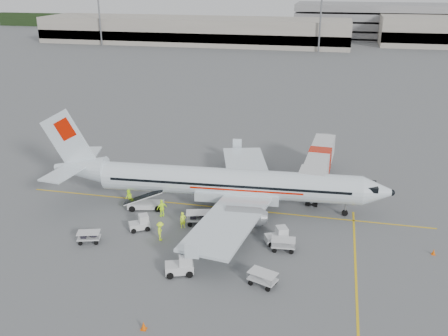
{
  "coord_description": "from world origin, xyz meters",
  "views": [
    {
      "loc": [
        11.02,
        -47.14,
        23.45
      ],
      "look_at": [
        0.0,
        2.0,
        3.8
      ],
      "focal_mm": 40.0,
      "sensor_mm": 36.0,
      "label": 1
    }
  ],
  "objects_px": {
    "jet_bridge": "(319,167)",
    "tug_mid": "(179,264)",
    "belt_loader": "(145,197)",
    "aircraft": "(229,164)",
    "tug_fore": "(277,236)",
    "tug_aft": "(139,223)"
  },
  "relations": [
    {
      "from": "jet_bridge",
      "to": "tug_mid",
      "type": "relative_size",
      "value": 7.23
    },
    {
      "from": "jet_bridge",
      "to": "belt_loader",
      "type": "xyz_separation_m",
      "value": [
        -17.65,
        -10.61,
        -0.87
      ]
    },
    {
      "from": "aircraft",
      "to": "tug_mid",
      "type": "relative_size",
      "value": 15.36
    },
    {
      "from": "tug_fore",
      "to": "tug_mid",
      "type": "xyz_separation_m",
      "value": [
        -7.3,
        -6.85,
        0.09
      ]
    },
    {
      "from": "aircraft",
      "to": "tug_aft",
      "type": "relative_size",
      "value": 18.23
    },
    {
      "from": "jet_bridge",
      "to": "tug_mid",
      "type": "xyz_separation_m",
      "value": [
        -10.42,
        -21.74,
        -1.32
      ]
    },
    {
      "from": "aircraft",
      "to": "tug_fore",
      "type": "distance_m",
      "value": 9.7
    },
    {
      "from": "jet_bridge",
      "to": "tug_fore",
      "type": "xyz_separation_m",
      "value": [
        -3.12,
        -14.89,
        -1.41
      ]
    },
    {
      "from": "aircraft",
      "to": "tug_aft",
      "type": "bearing_deg",
      "value": -141.58
    },
    {
      "from": "tug_fore",
      "to": "tug_aft",
      "type": "xyz_separation_m",
      "value": [
        -13.44,
        -0.31,
        -0.05
      ]
    },
    {
      "from": "belt_loader",
      "to": "tug_aft",
      "type": "distance_m",
      "value": 4.76
    },
    {
      "from": "belt_loader",
      "to": "tug_mid",
      "type": "distance_m",
      "value": 13.28
    },
    {
      "from": "belt_loader",
      "to": "aircraft",
      "type": "bearing_deg",
      "value": 1.51
    },
    {
      "from": "aircraft",
      "to": "tug_aft",
      "type": "distance_m",
      "value": 10.96
    },
    {
      "from": "aircraft",
      "to": "tug_aft",
      "type": "height_order",
      "value": "aircraft"
    },
    {
      "from": "belt_loader",
      "to": "tug_fore",
      "type": "bearing_deg",
      "value": -29.17
    },
    {
      "from": "jet_bridge",
      "to": "tug_mid",
      "type": "height_order",
      "value": "jet_bridge"
    },
    {
      "from": "tug_aft",
      "to": "aircraft",
      "type": "bearing_deg",
      "value": 10.89
    },
    {
      "from": "belt_loader",
      "to": "tug_mid",
      "type": "height_order",
      "value": "belt_loader"
    },
    {
      "from": "jet_bridge",
      "to": "tug_fore",
      "type": "bearing_deg",
      "value": -98.01
    },
    {
      "from": "belt_loader",
      "to": "tug_aft",
      "type": "relative_size",
      "value": 2.54
    },
    {
      "from": "belt_loader",
      "to": "tug_fore",
      "type": "xyz_separation_m",
      "value": [
        14.52,
        -4.28,
        -0.55
      ]
    }
  ]
}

